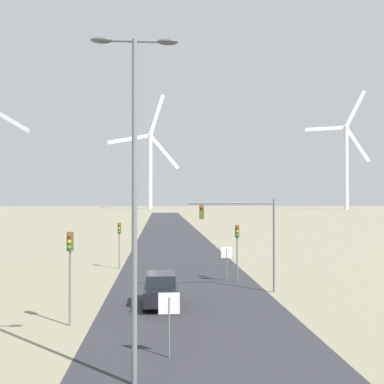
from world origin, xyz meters
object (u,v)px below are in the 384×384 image
traffic_light_post_near_right (237,240)px  wind_turbine_center (346,157)px  traffic_light_post_mid_left (119,235)px  wind_turbine_left (150,161)px  streetlamp (135,171)px  stop_sign_far (227,257)px  stop_sign_near (169,312)px  traffic_light_post_near_left (70,257)px  car_approaching (161,289)px  traffic_light_mast_overhead (244,225)px

traffic_light_post_near_right → wind_turbine_center: 208.39m
traffic_light_post_mid_left → wind_turbine_left: (-1.84, 194.12, 21.77)m
streetlamp → wind_turbine_center: size_ratio=0.19×
streetlamp → stop_sign_far: size_ratio=4.48×
stop_sign_near → traffic_light_post_mid_left: traffic_light_post_mid_left is taller
traffic_light_post_near_left → traffic_light_post_near_right: 14.08m
stop_sign_far → car_approaching: (-4.69, -6.80, -0.83)m
stop_sign_near → traffic_light_post_near_left: traffic_light_post_near_left is taller
streetlamp → stop_sign_near: 5.78m
streetlamp → wind_turbine_center: 226.08m
stop_sign_far → traffic_light_mast_overhead: bearing=-81.9°
car_approaching → stop_sign_far: bearing=55.4°
car_approaching → wind_turbine_center: size_ratio=0.07×
streetlamp → wind_turbine_center: bearing=65.3°
traffic_light_post_near_left → wind_turbine_left: bearing=90.3°
car_approaching → traffic_light_post_mid_left: bearing=104.8°
streetlamp → traffic_light_mast_overhead: bearing=65.8°
traffic_light_post_near_left → traffic_light_post_mid_left: bearing=87.3°
traffic_light_post_near_right → traffic_light_post_near_left: bearing=-133.4°
traffic_light_mast_overhead → streetlamp: bearing=-114.2°
stop_sign_near → car_approaching: bearing=92.1°
streetlamp → traffic_light_post_mid_left: bearing=96.3°
traffic_light_post_near_right → streetlamp: bearing=-110.2°
stop_sign_far → streetlamp: bearing=-107.9°
traffic_light_mast_overhead → wind_turbine_center: size_ratio=0.10×
traffic_light_post_near_left → traffic_light_mast_overhead: 11.61m
streetlamp → stop_sign_near: bearing=63.8°
stop_sign_near → traffic_light_mast_overhead: bearing=66.2°
traffic_light_post_near_left → stop_sign_near: bearing=-44.8°
stop_sign_far → traffic_light_mast_overhead: (0.53, -3.69, 2.54)m
streetlamp → car_approaching: size_ratio=2.72×
streetlamp → car_approaching: (0.86, 10.40, -5.94)m
stop_sign_far → traffic_light_post_near_left: 13.74m
traffic_light_mast_overhead → wind_turbine_left: size_ratio=0.10×
streetlamp → traffic_light_mast_overhead: streetlamp is taller
traffic_light_mast_overhead → wind_turbine_left: 205.44m
stop_sign_near → stop_sign_far: bearing=73.5°
traffic_light_post_near_right → traffic_light_post_mid_left: size_ratio=1.05×
traffic_light_post_near_left → wind_turbine_left: wind_turbine_left is taller
traffic_light_post_mid_left → wind_turbine_left: wind_turbine_left is taller
streetlamp → traffic_light_post_mid_left: streetlamp is taller
traffic_light_post_near_right → car_approaching: traffic_light_post_near_right is taller
wind_turbine_center → traffic_light_mast_overhead: bearing=-114.7°
traffic_light_post_near_right → car_approaching: 8.86m
traffic_light_post_near_right → traffic_light_post_mid_left: traffic_light_post_near_right is taller
car_approaching → wind_turbine_center: bearing=64.4°
stop_sign_near → traffic_light_post_mid_left: 21.55m
stop_sign_near → car_approaching: size_ratio=0.59×
stop_sign_far → traffic_light_post_near_left: bearing=-130.9°
stop_sign_near → traffic_light_post_near_right: 15.66m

